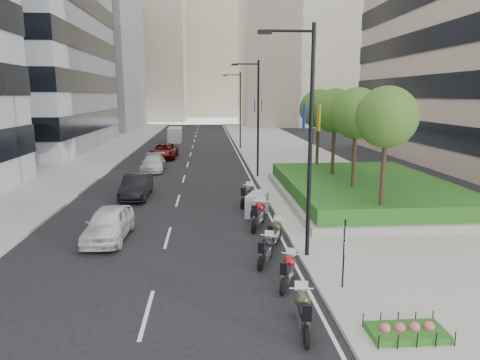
{
  "coord_description": "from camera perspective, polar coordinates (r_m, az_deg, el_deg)",
  "views": [
    {
      "loc": [
        0.4,
        -14.95,
        6.45
      ],
      "look_at": [
        2.08,
        7.2,
        2.0
      ],
      "focal_mm": 32.0,
      "sensor_mm": 36.0,
      "label": 1
    }
  ],
  "objects": [
    {
      "name": "hedge",
      "position": [
        27.29,
        16.35,
        -0.76
      ],
      "size": [
        9.4,
        13.4,
        0.8
      ],
      "primitive_type": "cube",
      "color": "#154B15",
      "rests_on": "planter"
    },
    {
      "name": "sidewalk_right",
      "position": [
        46.21,
        6.43,
        3.32
      ],
      "size": [
        10.0,
        100.0,
        0.15
      ],
      "primitive_type": "cube",
      "color": "#9E9B93",
      "rests_on": "ground"
    },
    {
      "name": "building_grey_far",
      "position": [
        88.8,
        -21.14,
        16.12
      ],
      "size": [
        22.0,
        26.0,
        30.0
      ],
      "primitive_type": "cube",
      "color": "gray",
      "rests_on": "ground"
    },
    {
      "name": "tree_0",
      "position": [
        20.64,
        18.96,
        7.87
      ],
      "size": [
        2.8,
        2.8,
        6.3
      ],
      "color": "#332319",
      "rests_on": "planter"
    },
    {
      "name": "motorcycle_3",
      "position": [
        18.73,
        4.63,
        -7.09
      ],
      "size": [
        1.01,
        1.91,
        1.02
      ],
      "rotation": [
        0.0,
        0.0,
        1.14
      ],
      "color": "black",
      "rests_on": "ground"
    },
    {
      "name": "motorcycle_1",
      "position": [
        15.05,
        6.4,
        -11.91
      ],
      "size": [
        0.94,
        1.88,
        0.99
      ],
      "rotation": [
        0.0,
        0.0,
        1.17
      ],
      "color": "black",
      "rests_on": "ground"
    },
    {
      "name": "car_c",
      "position": [
        37.39,
        -11.48,
        2.21
      ],
      "size": [
        1.96,
        4.68,
        1.35
      ],
      "primitive_type": "imported",
      "rotation": [
        0.0,
        0.0,
        0.02
      ],
      "color": "#B5B4B7",
      "rests_on": "ground"
    },
    {
      "name": "lamp_post_1",
      "position": [
        33.19,
        2.16,
        8.93
      ],
      "size": [
        2.34,
        0.45,
        9.0
      ],
      "color": "black",
      "rests_on": "ground"
    },
    {
      "name": "motorcycle_5",
      "position": [
        23.22,
        2.31,
        -3.25
      ],
      "size": [
        1.51,
        2.17,
        1.22
      ],
      "rotation": [
        0.0,
        0.0,
        1.19
      ],
      "color": "black",
      "rests_on": "ground"
    },
    {
      "name": "tree_2",
      "position": [
        28.16,
        12.53,
        8.97
      ],
      "size": [
        2.8,
        2.8,
        6.3
      ],
      "color": "#332319",
      "rests_on": "planter"
    },
    {
      "name": "building_cream_right",
      "position": [
        98.06,
        8.84,
        17.96
      ],
      "size": [
        28.0,
        24.0,
        36.0
      ],
      "primitive_type": "cube",
      "color": "#B7AD93",
      "rests_on": "ground"
    },
    {
      "name": "parking_sign",
      "position": [
        14.56,
        13.7,
        -9.07
      ],
      "size": [
        0.06,
        0.32,
        2.5
      ],
      "color": "black",
      "rests_on": "ground"
    },
    {
      "name": "lamp_post_2",
      "position": [
        51.11,
        -0.14,
        9.77
      ],
      "size": [
        2.34,
        0.45,
        9.0
      ],
      "color": "black",
      "rests_on": "ground"
    },
    {
      "name": "lamp_post_0",
      "position": [
        16.44,
        8.89,
        6.36
      ],
      "size": [
        2.34,
        0.45,
        9.0
      ],
      "color": "black",
      "rests_on": "ground"
    },
    {
      "name": "lane_centre",
      "position": [
        45.45,
        -6.71,
        3.09
      ],
      "size": [
        0.12,
        100.0,
        0.01
      ],
      "primitive_type": "cube",
      "color": "silver",
      "rests_on": "ground"
    },
    {
      "name": "ground",
      "position": [
        16.29,
        -5.52,
        -12.06
      ],
      "size": [
        160.0,
        160.0,
        0.0
      ],
      "primitive_type": "plane",
      "color": "black",
      "rests_on": "ground"
    },
    {
      "name": "delivery_van",
      "position": [
        59.9,
        -8.68,
        5.89
      ],
      "size": [
        1.87,
        4.71,
        1.97
      ],
      "rotation": [
        0.0,
        0.0,
        0.02
      ],
      "color": "#BEBDC0",
      "rests_on": "ground"
    },
    {
      "name": "car_a",
      "position": [
        20.29,
        -17.11,
        -5.56
      ],
      "size": [
        1.86,
        4.34,
        1.46
      ],
      "primitive_type": "imported",
      "rotation": [
        0.0,
        0.0,
        -0.03
      ],
      "color": "silver",
      "rests_on": "ground"
    },
    {
      "name": "sidewalk_left",
      "position": [
        47.06,
        -19.6,
        2.88
      ],
      "size": [
        8.0,
        100.0,
        0.15
      ],
      "primitive_type": "cube",
      "color": "#9E9B93",
      "rests_on": "ground"
    },
    {
      "name": "planter",
      "position": [
        27.42,
        16.28,
        -1.99
      ],
      "size": [
        10.0,
        14.0,
        0.4
      ],
      "primitive_type": "cube",
      "color": "gray",
      "rests_on": "sidewalk_right"
    },
    {
      "name": "flower_bed",
      "position": [
        12.83,
        21.36,
        -18.42
      ],
      "size": [
        2.0,
        1.0,
        0.2
      ],
      "primitive_type": "cube",
      "color": "#154B15",
      "rests_on": "sidewalk_right"
    },
    {
      "name": "building_cream_left",
      "position": [
        116.89,
        -13.95,
        16.18
      ],
      "size": [
        26.0,
        24.0,
        34.0
      ],
      "primitive_type": "cube",
      "color": "#B7AD93",
      "rests_on": "ground"
    },
    {
      "name": "tree_1",
      "position": [
        24.36,
        15.25,
        8.52
      ],
      "size": [
        2.8,
        2.8,
        6.3
      ],
      "color": "#332319",
      "rests_on": "planter"
    },
    {
      "name": "lane_edge",
      "position": [
        45.53,
        -0.15,
        3.18
      ],
      "size": [
        0.12,
        100.0,
        0.01
      ],
      "primitive_type": "cube",
      "color": "silver",
      "rests_on": "ground"
    },
    {
      "name": "tree_3",
      "position": [
        32.01,
        10.45,
        9.3
      ],
      "size": [
        2.8,
        2.8,
        6.3
      ],
      "color": "#332319",
      "rests_on": "planter"
    },
    {
      "name": "motorcycle_6",
      "position": [
        25.28,
        0.91,
        -2.05
      ],
      "size": [
        1.02,
        2.15,
        1.12
      ],
      "rotation": [
        0.0,
        0.0,
        1.21
      ],
      "color": "black",
      "rests_on": "ground"
    },
    {
      "name": "motorcycle_0",
      "position": [
        12.46,
        8.4,
        -17.02
      ],
      "size": [
        0.7,
        2.1,
        1.05
      ],
      "rotation": [
        0.0,
        0.0,
        1.47
      ],
      "color": "black",
      "rests_on": "ground"
    },
    {
      "name": "motorcycle_2",
      "position": [
        16.78,
        3.47,
        -9.33
      ],
      "size": [
        0.95,
        1.9,
        1.0
      ],
      "rotation": [
        0.0,
        0.0,
        1.18
      ],
      "color": "black",
      "rests_on": "ground"
    },
    {
      "name": "car_b",
      "position": [
        27.9,
        -13.65,
        -0.83
      ],
      "size": [
        1.58,
        4.44,
        1.46
      ],
      "primitive_type": "imported",
      "rotation": [
        0.0,
        0.0,
        -0.01
      ],
      "color": "black",
      "rests_on": "ground"
    },
    {
      "name": "motorcycle_4",
      "position": [
        21.12,
        2.47,
        -4.62
      ],
      "size": [
        1.08,
        2.35,
        1.22
      ],
      "rotation": [
        0.0,
        0.0,
        1.22
      ],
      "color": "black",
      "rests_on": "ground"
    },
    {
      "name": "car_d",
      "position": [
        44.73,
        -10.06,
        3.83
      ],
      "size": [
        2.65,
        5.47,
        1.5
      ],
      "primitive_type": "imported",
      "rotation": [
        0.0,
        0.0,
        -0.03
      ],
      "color": "#5A0A0A",
      "rests_on": "ground"
    },
    {
      "name": "building_cream_centre",
      "position": [
        135.54,
        -3.81,
        16.61
      ],
      "size": [
        30.0,
        24.0,
        38.0
      ],
      "primitive_type": "cube",
      "color": "#B7AD93",
      "rests_on": "ground"
    }
  ]
}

